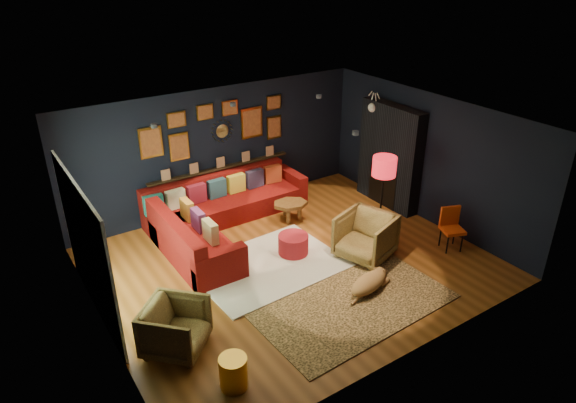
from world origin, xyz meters
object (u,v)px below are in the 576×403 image
armchair_right (366,234)px  armchair_left (175,325)px  pouf (293,244)px  orange_chair (451,225)px  gold_stool (233,372)px  sectional (215,217)px  dog (369,280)px  coffee_table (290,206)px  floor_lamp (384,170)px

armchair_right → armchair_left: bearing=-102.9°
pouf → orange_chair: 2.94m
pouf → gold_stool: (-2.40, -2.19, 0.01)m
sectional → gold_stool: 4.07m
armchair_left → pouf: bearing=-21.4°
pouf → armchair_right: (1.03, -0.77, 0.25)m
sectional → orange_chair: sectional is taller
sectional → armchair_right: 2.97m
orange_chair → dog: (-2.16, -0.21, -0.28)m
orange_chair → dog: orange_chair is taller
coffee_table → armchair_right: (0.34, -1.91, 0.14)m
sectional → pouf: sectional is taller
gold_stool → orange_chair: (4.97, 0.80, 0.24)m
dog → armchair_left: bearing=156.9°
sectional → dog: 3.38m
sectional → dog: (1.22, -3.15, -0.13)m
armchair_left → orange_chair: size_ratio=1.01×
sectional → armchair_right: size_ratio=3.69×
armchair_left → gold_stool: armchair_left is taller
sectional → pouf: size_ratio=6.19×
sectional → orange_chair: (3.39, -2.94, 0.15)m
gold_stool → pouf: bearing=42.4°
pouf → dog: bearing=-75.6°
gold_stool → orange_chair: 5.04m
sectional → floor_lamp: bearing=-35.2°
armchair_right → orange_chair: armchair_right is taller
gold_stool → dog: bearing=12.0°
armchair_right → gold_stool: (-3.43, -1.42, -0.23)m
gold_stool → coffee_table: bearing=47.1°
armchair_left → floor_lamp: floor_lamp is taller
coffee_table → orange_chair: bearing=-53.4°
pouf → gold_stool: size_ratio=1.21×
sectional → coffee_table: bearing=-15.4°
orange_chair → floor_lamp: (-0.76, 1.08, 0.89)m
armchair_right → dog: size_ratio=0.82×
coffee_table → floor_lamp: bearing=-52.2°
coffee_table → dog: coffee_table is taller
dog → floor_lamp: bearing=27.5°
armchair_right → gold_stool: armchair_right is taller
gold_stool → orange_chair: orange_chair is taller
armchair_left → gold_stool: (0.33, -1.04, -0.18)m
sectional → dog: bearing=-68.8°
floor_lamp → dog: (-1.41, -1.29, -1.17)m
gold_stool → dog: size_ratio=0.40×
coffee_table → armchair_right: armchair_right is taller
armchair_left → dog: size_ratio=0.72×
sectional → pouf: (0.81, -1.55, -0.11)m
armchair_left → gold_stool: 1.11m
coffee_table → armchair_left: 4.13m
sectional → pouf: bearing=-62.3°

